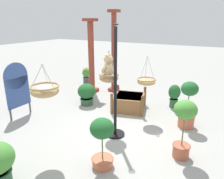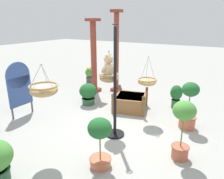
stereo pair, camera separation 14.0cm
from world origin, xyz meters
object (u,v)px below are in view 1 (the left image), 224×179
display_pole_central (115,104)px  potted_plant_small_succulent (188,105)px  hanging_basket_right_low (146,81)px  potted_plant_broad_leaf (174,95)px  teddy_bear (108,67)px  wooden_planter_box (129,102)px  potted_plant_fern_front (87,93)px  hanging_basket_left_high (45,90)px  hanging_basket_with_teddy (109,77)px  potted_plant_trailing_ivy (102,139)px  greenhouse_pillar_right (114,54)px  potted_plant_conical_shrub (184,124)px  greenhouse_pillar_left (91,58)px  potted_plant_flowering_red (86,75)px  display_sign_board (17,86)px

display_pole_central → potted_plant_small_succulent: display_pole_central is taller
hanging_basket_right_low → potted_plant_broad_leaf: 1.50m
teddy_bear → wooden_planter_box: bearing=3.8°
teddy_bear → potted_plant_fern_front: 2.16m
hanging_basket_left_high → hanging_basket_right_low: size_ratio=0.80×
hanging_basket_with_teddy → potted_plant_trailing_ivy: 1.60m
hanging_basket_right_low → greenhouse_pillar_right: size_ratio=0.26×
greenhouse_pillar_right → potted_plant_conical_shrub: (-3.02, -3.16, -0.69)m
potted_plant_conical_shrub → potted_plant_broad_leaf: size_ratio=1.64×
display_pole_central → teddy_bear: 0.84m
greenhouse_pillar_left → potted_plant_fern_front: bearing=-153.1°
greenhouse_pillar_left → potted_plant_conical_shrub: bearing=-123.6°
potted_plant_flowering_red → potted_plant_small_succulent: bearing=-114.7°
greenhouse_pillar_left → potted_plant_broad_leaf: size_ratio=3.65×
greenhouse_pillar_left → teddy_bear: bearing=-138.3°
display_pole_central → greenhouse_pillar_right: greenhouse_pillar_right is taller
greenhouse_pillar_left → potted_plant_trailing_ivy: (-3.54, -2.64, -0.71)m
teddy_bear → hanging_basket_right_low: 1.21m
greenhouse_pillar_left → potted_plant_small_succulent: bearing=-108.1°
potted_plant_fern_front → potted_plant_broad_leaf: potted_plant_broad_leaf is taller
hanging_basket_right_low → potted_plant_trailing_ivy: (-2.23, -0.04, -0.52)m
hanging_basket_with_teddy → potted_plant_flowering_red: 4.48m
display_pole_central → greenhouse_pillar_right: (2.89, 1.63, 0.63)m
hanging_basket_right_low → wooden_planter_box: size_ratio=0.64×
wooden_planter_box → potted_plant_small_succulent: 1.80m
potted_plant_flowering_red → greenhouse_pillar_left: bearing=-134.7°
display_pole_central → greenhouse_pillar_left: (2.42, 2.30, 0.49)m
potted_plant_fern_front → potted_plant_conical_shrub: (-1.38, -3.24, 0.35)m
greenhouse_pillar_right → potted_plant_trailing_ivy: (-4.01, -1.97, -0.85)m
hanging_basket_right_low → potted_plant_small_succulent: bearing=-83.3°
hanging_basket_with_teddy → potted_plant_fern_front: size_ratio=1.07×
greenhouse_pillar_left → display_sign_board: (-2.80, 0.50, -0.37)m
wooden_planter_box → potted_plant_conical_shrub: 2.59m
potted_plant_small_succulent → hanging_basket_left_high: bearing=140.7°
display_pole_central → teddy_bear: display_pole_central is taller
wooden_planter_box → potted_plant_flowering_red: bearing=58.0°
teddy_bear → potted_plant_broad_leaf: bearing=-25.2°
display_pole_central → wooden_planter_box: 1.69m
teddy_bear → potted_plant_conical_shrub: bearing=-98.7°
teddy_bear → hanging_basket_left_high: size_ratio=0.90×
potted_plant_flowering_red → potted_plant_conical_shrub: bearing=-126.1°
hanging_basket_right_low → potted_plant_flowering_red: bearing=57.6°
display_sign_board → greenhouse_pillar_left: bearing=-10.1°
display_pole_central → potted_plant_conical_shrub: (-0.13, -1.53, -0.06)m
teddy_bear → greenhouse_pillar_left: (2.27, 2.02, -0.29)m
potted_plant_fern_front → potted_plant_flowering_red: (2.09, 1.52, -0.04)m
display_sign_board → greenhouse_pillar_right: bearing=-19.7°
teddy_bear → potted_plant_fern_front: (1.10, 1.43, -1.19)m
hanging_basket_right_low → potted_plant_trailing_ivy: 2.28m
teddy_bear → display_pole_central: bearing=-118.6°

